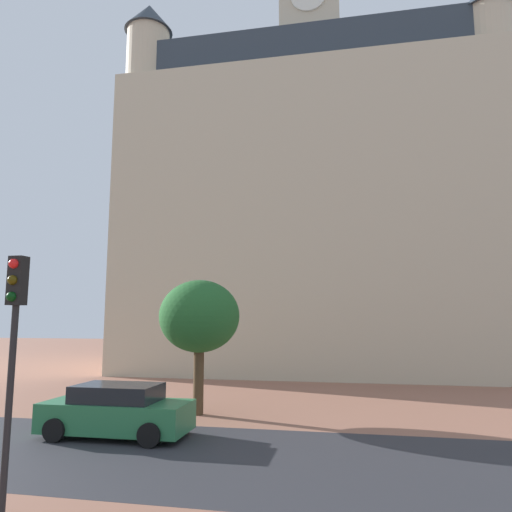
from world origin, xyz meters
The scene contains 6 objects.
ground_plane centered at (0.00, 10.00, 0.00)m, with size 120.00×120.00×0.00m, color #93604C.
street_asphalt_strip centered at (0.00, 9.93, 0.00)m, with size 120.00×6.07×0.00m, color #2D2D33.
landmark_building centered at (0.29, 30.71, 11.01)m, with size 24.46×14.29×33.66m.
car_green centered at (-4.24, 11.27, 0.71)m, with size 4.23×1.93×1.47m.
traffic_light_pole centered at (-3.57, 5.94, 3.16)m, with size 0.28×0.34×4.52m.
tree_curb_far centered at (-2.89, 14.65, 3.43)m, with size 2.91×2.91×4.77m.
Camera 1 is at (2.34, -1.45, 3.38)m, focal length 32.19 mm.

